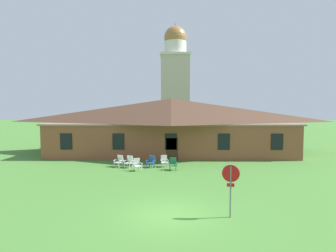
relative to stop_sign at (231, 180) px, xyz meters
name	(u,v)px	position (x,y,z in m)	size (l,w,h in m)	color
ground_plane	(169,215)	(-2.71, 0.21, -1.68)	(200.00, 200.00, 0.00)	#477F33
brick_building	(171,125)	(-2.71, 18.34, 1.33)	(25.34, 10.40, 5.90)	brown
dome_tower	(175,84)	(-2.09, 36.45, 7.39)	(5.18, 5.18, 19.79)	#BCB29E
stop_sign	(231,180)	(0.00, 0.00, 0.00)	(0.79, 0.20, 2.39)	slate
lawn_chair_by_porch	(119,161)	(-7.00, 10.51, -1.18)	(0.81, 0.85, 0.96)	silver
lawn_chair_near_door	(129,161)	(-6.13, 10.26, -1.18)	(0.76, 0.81, 0.96)	silver
lawn_chair_left_end	(137,164)	(-5.32, 9.14, -1.18)	(0.81, 0.85, 0.96)	silver
lawn_chair_middle	(151,161)	(-4.32, 10.39, -1.18)	(0.80, 0.84, 0.96)	#2D5693
lawn_chair_right_end	(164,161)	(-3.25, 10.59, -1.18)	(0.71, 0.75, 0.96)	white
lawn_chair_far_side	(173,164)	(-2.53, 9.41, -1.18)	(0.65, 0.68, 0.96)	#28704C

